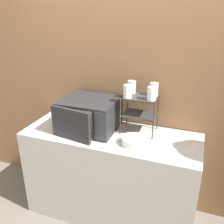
% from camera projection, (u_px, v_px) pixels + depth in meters
% --- Properties ---
extents(wall_back, '(8.00, 0.06, 2.60)m').
position_uv_depth(wall_back, '(123.00, 80.00, 2.35)').
color(wall_back, olive).
rests_on(wall_back, ground_plane).
extents(counter, '(1.58, 0.59, 0.89)m').
position_uv_depth(counter, '(111.00, 175.00, 2.40)').
color(counter, '#B7B2A8').
rests_on(counter, ground_plane).
extents(microwave, '(0.49, 0.51, 0.29)m').
position_uv_depth(microwave, '(89.00, 115.00, 2.26)').
color(microwave, '#262628').
rests_on(microwave, counter).
extents(dish_rack, '(0.30, 0.22, 0.33)m').
position_uv_depth(dish_rack, '(140.00, 107.00, 2.18)').
color(dish_rack, '#333333').
rests_on(dish_rack, counter).
extents(glass_front_left, '(0.07, 0.07, 0.11)m').
position_uv_depth(glass_front_left, '(128.00, 91.00, 2.09)').
color(glass_front_left, silver).
rests_on(glass_front_left, dish_rack).
extents(glass_back_right, '(0.07, 0.07, 0.11)m').
position_uv_depth(glass_back_right, '(154.00, 89.00, 2.14)').
color(glass_back_right, silver).
rests_on(glass_back_right, dish_rack).
extents(glass_front_right, '(0.07, 0.07, 0.11)m').
position_uv_depth(glass_front_right, '(152.00, 94.00, 2.04)').
color(glass_front_right, silver).
rests_on(glass_front_right, dish_rack).
extents(glass_back_left, '(0.07, 0.07, 0.11)m').
position_uv_depth(glass_back_left, '(132.00, 87.00, 2.20)').
color(glass_back_left, silver).
rests_on(glass_back_left, dish_rack).
extents(bowl, '(0.20, 0.20, 0.06)m').
position_uv_depth(bowl, '(134.00, 141.00, 2.05)').
color(bowl, silver).
rests_on(bowl, counter).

